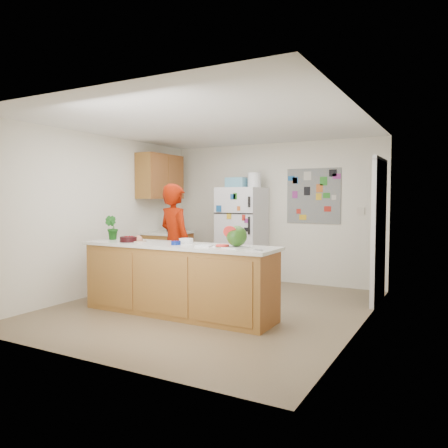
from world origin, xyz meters
The scene contains 26 objects.
floor centered at (0.00, 0.00, -0.01)m, with size 4.00×4.50×0.02m, color brown.
wall_back centered at (0.00, 2.26, 1.25)m, with size 4.00×0.02×2.50m, color beige.
wall_left centered at (-2.01, 0.00, 1.25)m, with size 0.02×4.50×2.50m, color beige.
wall_right centered at (2.01, 0.00, 1.25)m, with size 0.02×4.50×2.50m, color beige.
ceiling centered at (0.00, 0.00, 2.51)m, with size 4.00×4.50×0.02m, color white.
doorway centered at (1.99, 1.45, 1.02)m, with size 0.03×0.85×2.04m, color black.
peninsula_base centered at (-0.20, -0.50, 0.44)m, with size 2.60×0.62×0.88m, color brown.
peninsula_top centered at (-0.20, -0.50, 0.90)m, with size 2.68×0.70×0.04m, color silver.
side_counter_base centered at (-1.69, 1.35, 0.43)m, with size 0.60×0.80×0.86m, color brown.
side_counter_top centered at (-1.69, 1.35, 0.88)m, with size 0.64×0.84×0.04m, color silver.
upper_cabinets centered at (-1.82, 1.30, 1.90)m, with size 0.35×1.00×0.80m, color brown.
refrigerator centered at (-0.45, 1.88, 0.85)m, with size 0.75×0.70×1.70m, color silver.
fridge_top_bin centered at (-0.55, 1.88, 1.79)m, with size 0.35×0.28×0.18m, color #5999B2.
photo_collage centered at (0.75, 2.24, 1.55)m, with size 0.95×0.01×0.95m, color slate.
person centered at (-0.63, 0.05, 0.86)m, with size 0.63×0.41×1.72m, color #6D0F00.
blender_appliance centered at (-1.64, 1.42, 1.09)m, with size 0.12×0.12×0.38m, color black.
cutting_board centered at (0.59, -0.51, 0.93)m, with size 0.39×0.29×0.01m, color white.
watermelon centered at (0.65, -0.49, 1.06)m, with size 0.25×0.25×0.25m, color #25631C.
watermelon_slice centered at (0.49, -0.56, 0.94)m, with size 0.16×0.16×0.02m, color #E81E41.
cherry_bowl centered at (-0.94, -0.58, 0.96)m, with size 0.24×0.24×0.07m, color black.
white_bowl centered at (-0.18, -0.33, 0.95)m, with size 0.19×0.19×0.06m, color white.
cobalt_bowl centered at (-0.16, -0.59, 0.95)m, with size 0.12×0.12×0.05m, color navy.
plate centered at (-0.85, -0.51, 0.93)m, with size 0.22×0.22×0.02m, color #BFB095.
paper_towel centered at (0.26, -0.60, 0.93)m, with size 0.19×0.17×0.02m, color white.
keys centered at (1.00, -0.64, 0.93)m, with size 0.10×0.04×0.01m, color gray.
potted_plant centered at (-1.37, -0.45, 1.09)m, with size 0.19×0.15×0.34m, color #14440F.
Camera 1 is at (3.00, -5.13, 1.51)m, focal length 35.00 mm.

